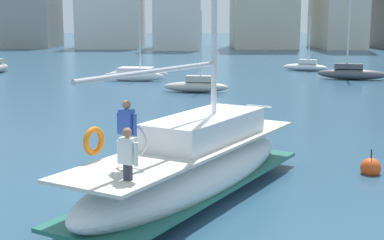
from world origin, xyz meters
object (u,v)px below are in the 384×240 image
main_sailboat (193,164)px  moored_cutter_right (196,85)px  moored_cutter_left (305,66)px  mooring_buoy (370,168)px  moored_sloop_far (351,72)px  moored_ketch_distant (136,73)px

main_sailboat → moored_cutter_right: (0.25, 22.67, -0.44)m
moored_cutter_left → mooring_buoy: 36.77m
moored_cutter_right → mooring_buoy: bearing=-75.3°
main_sailboat → moored_cutter_left: bearing=74.4°
moored_sloop_far → moored_cutter_right: 15.10m
moored_cutter_right → moored_sloop_far: bearing=32.6°
moored_cutter_left → mooring_buoy: moored_cutter_left is taller
moored_cutter_left → moored_ketch_distant: 17.44m
main_sailboat → moored_cutter_right: size_ratio=2.52×
moored_cutter_left → moored_sloop_far: bearing=-74.7°
moored_cutter_right → moored_ketch_distant: (-4.83, 7.83, 0.09)m
main_sailboat → moored_cutter_right: bearing=89.4°
moored_cutter_right → moored_ketch_distant: moored_ketch_distant is taller
moored_sloop_far → moored_cutter_right: bearing=-147.4°
main_sailboat → mooring_buoy: (5.60, 2.32, -0.72)m
moored_cutter_right → moored_ketch_distant: size_ratio=0.85×
mooring_buoy → moored_cutter_right: bearing=104.7°
main_sailboat → moored_sloop_far: size_ratio=1.65×
main_sailboat → moored_sloop_far: main_sailboat is taller
moored_sloop_far → moored_cutter_right: size_ratio=1.53×
main_sailboat → moored_cutter_right: main_sailboat is taller
moored_sloop_far → moored_ketch_distant: 17.55m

